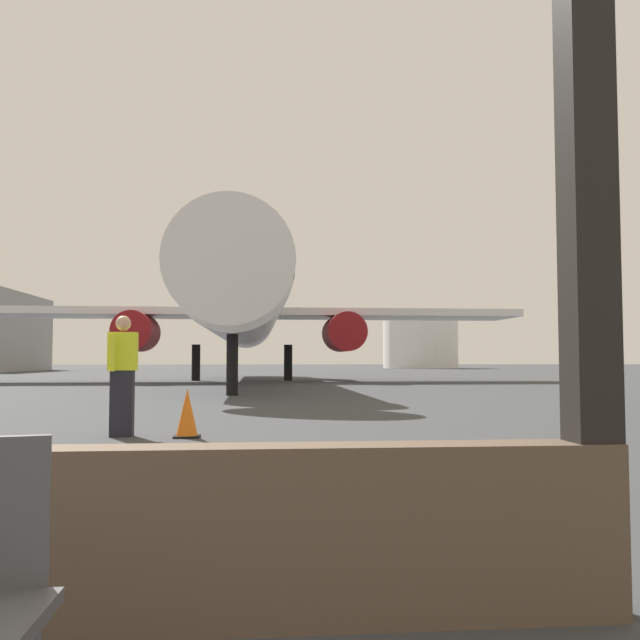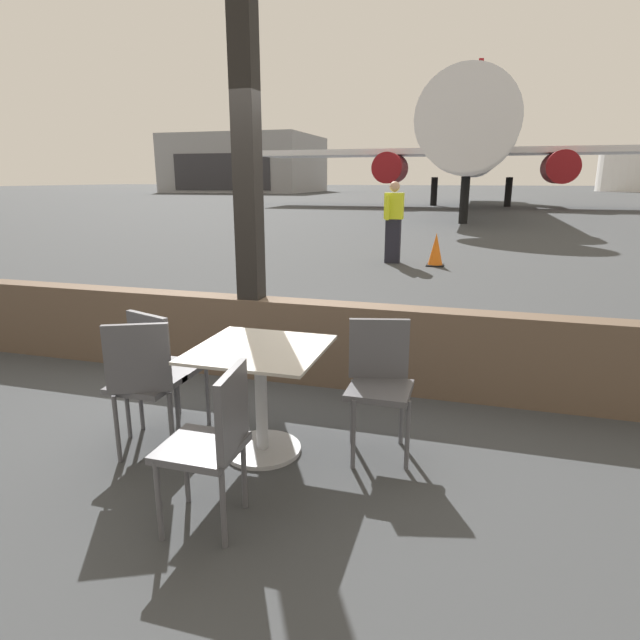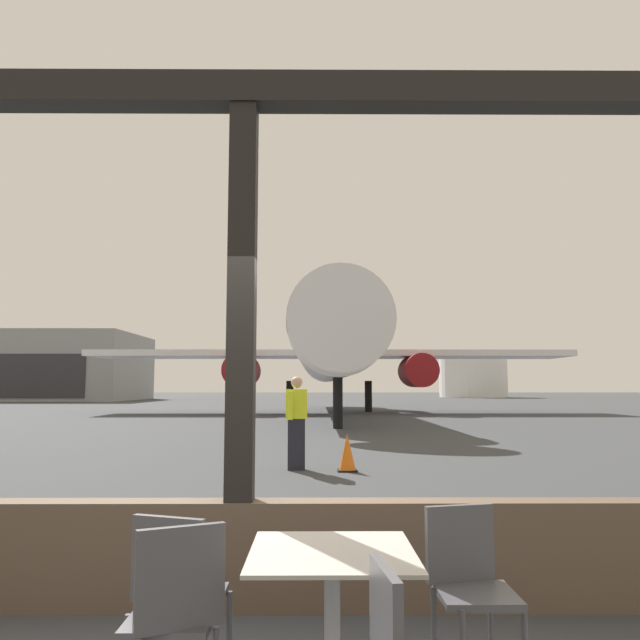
% 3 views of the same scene
% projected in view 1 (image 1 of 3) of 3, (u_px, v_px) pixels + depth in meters
% --- Properties ---
extents(ground_plane, '(220.00, 220.00, 0.00)m').
position_uv_depth(ground_plane, '(222.00, 377.00, 42.45)').
color(ground_plane, '#383A3D').
extents(airplane, '(28.04, 30.55, 10.60)m').
position_uv_depth(airplane, '(241.00, 305.00, 33.10)').
color(airplane, silver).
rests_on(airplane, ground).
extents(ground_crew_worker, '(0.40, 0.52, 1.74)m').
position_uv_depth(ground_crew_worker, '(123.00, 374.00, 9.98)').
color(ground_crew_worker, black).
rests_on(ground_crew_worker, ground).
extents(traffic_cone, '(0.36, 0.36, 0.69)m').
position_uv_depth(traffic_cone, '(187.00, 414.00, 9.85)').
color(traffic_cone, orange).
rests_on(traffic_cone, ground).
extents(fuel_storage_tank, '(9.44, 9.44, 5.96)m').
position_uv_depth(fuel_storage_tank, '(420.00, 345.00, 87.91)').
color(fuel_storage_tank, white).
rests_on(fuel_storage_tank, ground).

